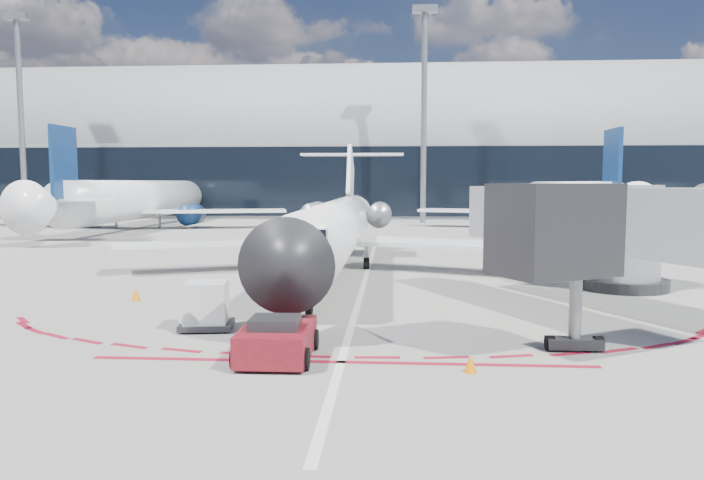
# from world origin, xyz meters

# --- Properties ---
(ground) EXTENTS (260.00, 260.00, 0.00)m
(ground) POSITION_xyz_m (0.00, 0.00, 0.00)
(ground) COLOR slate
(ground) RESTS_ON ground
(apron_centerline) EXTENTS (0.25, 40.00, 0.01)m
(apron_centerline) POSITION_xyz_m (0.00, 2.00, 0.01)
(apron_centerline) COLOR silver
(apron_centerline) RESTS_ON ground
(apron_stop_bar) EXTENTS (14.00, 0.25, 0.01)m
(apron_stop_bar) POSITION_xyz_m (0.00, -11.50, 0.01)
(apron_stop_bar) COLOR maroon
(apron_stop_bar) RESTS_ON ground
(terminal_building) EXTENTS (150.00, 24.15, 24.00)m
(terminal_building) POSITION_xyz_m (0.00, 64.97, 8.52)
(terminal_building) COLOR gray
(terminal_building) RESTS_ON ground
(jet_bridge) EXTENTS (10.03, 15.20, 4.90)m
(jet_bridge) POSITION_xyz_m (9.79, -3.01, 3.01)
(jet_bridge) COLOR gray
(jet_bridge) RESTS_ON ground
(light_mast_west) EXTENTS (0.70, 0.70, 25.00)m
(light_mast_west) POSITION_xyz_m (-45.00, 48.00, 12.50)
(light_mast_west) COLOR gray
(light_mast_west) RESTS_ON ground
(light_mast_centre) EXTENTS (0.70, 0.70, 25.00)m
(light_mast_centre) POSITION_xyz_m (5.00, 48.00, 12.50)
(light_mast_centre) COLOR gray
(light_mast_centre) RESTS_ON ground
(regional_jet) EXTENTS (24.65, 30.40, 7.61)m
(regional_jet) POSITION_xyz_m (-1.69, 5.58, 2.54)
(regional_jet) COLOR white
(regional_jet) RESTS_ON ground
(pushback_tug) EXTENTS (2.08, 4.82, 1.25)m
(pushback_tug) POSITION_xyz_m (-1.81, -11.29, 0.55)
(pushback_tug) COLOR #570C13
(pushback_tug) RESTS_ON ground
(ramp_worker) EXTENTS (0.57, 0.38, 1.55)m
(ramp_worker) POSITION_xyz_m (-1.93, -9.48, 0.77)
(ramp_worker) COLOR #A6FF1A
(ramp_worker) RESTS_ON ground
(uld_container) EXTENTS (1.90, 1.68, 1.62)m
(uld_container) POSITION_xyz_m (-4.82, -7.95, 0.80)
(uld_container) COLOR black
(uld_container) RESTS_ON ground
(safety_cone_left) EXTENTS (0.38, 0.38, 0.53)m
(safety_cone_left) POSITION_xyz_m (-9.30, -3.12, 0.27)
(safety_cone_left) COLOR orange
(safety_cone_left) RESTS_ON ground
(safety_cone_right) EXTENTS (0.35, 0.35, 0.48)m
(safety_cone_right) POSITION_xyz_m (3.44, -12.21, 0.24)
(safety_cone_right) COLOR orange
(safety_cone_right) RESTS_ON ground
(bg_airliner_1) EXTENTS (36.87, 39.04, 11.93)m
(bg_airliner_1) POSITION_xyz_m (-25.84, 37.96, 5.96)
(bg_airliner_1) COLOR white
(bg_airliner_1) RESTS_ON ground
(bg_airliner_2) EXTENTS (36.15, 38.27, 11.69)m
(bg_airliner_2) POSITION_xyz_m (19.63, 41.01, 5.85)
(bg_airliner_2) COLOR white
(bg_airliner_2) RESTS_ON ground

